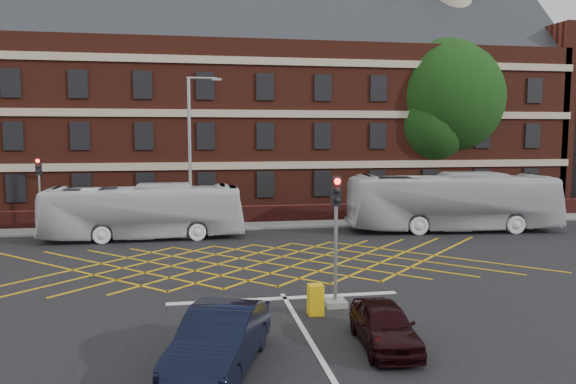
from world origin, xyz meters
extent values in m
plane|color=black|center=(0.00, 0.00, 0.00)|extent=(120.00, 120.00, 0.00)
cube|color=#511E14|center=(0.00, 22.00, 6.00)|extent=(50.00, 12.00, 12.00)
cube|color=#202328|center=(0.00, 22.00, 12.00)|extent=(51.00, 10.61, 10.61)
cube|color=#B7A88C|center=(0.00, 15.92, 7.00)|extent=(50.00, 0.18, 0.50)
cube|color=black|center=(0.00, 15.94, 5.50)|extent=(1.20, 0.14, 1.80)
cylinder|color=#B7A88C|center=(18.00, 22.00, 15.00)|extent=(3.60, 3.60, 6.00)
cube|color=#4B1614|center=(0.00, 13.00, 0.55)|extent=(56.00, 0.50, 1.10)
cube|color=slate|center=(0.00, 12.00, 0.06)|extent=(60.00, 3.00, 0.12)
cube|color=#CC990C|center=(0.00, 2.00, 0.01)|extent=(8.22, 8.22, 0.02)
cube|color=silver|center=(0.00, -3.50, 0.01)|extent=(8.00, 0.30, 0.02)
cube|color=silver|center=(0.00, -10.00, 0.01)|extent=(0.15, 14.00, 0.02)
imported|color=silver|center=(-5.58, 8.75, 1.48)|extent=(10.62, 2.58, 2.95)
imported|color=silver|center=(11.92, 8.18, 1.70)|extent=(12.43, 4.17, 3.40)
imported|color=black|center=(-2.52, -9.00, 0.74)|extent=(2.99, 4.77, 1.48)
imported|color=black|center=(1.86, -8.29, 0.59)|extent=(1.67, 3.57, 1.18)
cylinder|color=black|center=(15.98, 18.26, 3.26)|extent=(0.90, 0.90, 6.51)
sphere|color=black|center=(15.98, 18.26, 8.31)|extent=(9.00, 9.00, 9.00)
sphere|color=black|center=(14.48, 17.46, 6.31)|extent=(5.85, 5.85, 5.85)
sphere|color=black|center=(17.48, 19.06, 6.71)|extent=(5.40, 5.40, 5.40)
cube|color=slate|center=(1.48, -4.65, 0.10)|extent=(0.70, 0.70, 0.20)
cylinder|color=gray|center=(1.48, -4.65, 1.75)|extent=(0.12, 0.12, 3.50)
cube|color=black|center=(1.48, -4.65, 3.80)|extent=(0.30, 0.25, 0.95)
sphere|color=#FF0C05|center=(1.48, -4.79, 4.12)|extent=(0.20, 0.20, 0.20)
cube|color=slate|center=(-11.53, 11.64, 0.10)|extent=(0.70, 0.70, 0.20)
cylinder|color=gray|center=(-11.53, 11.64, 1.75)|extent=(0.12, 0.12, 3.50)
cube|color=black|center=(-11.53, 11.64, 3.80)|extent=(0.30, 0.25, 0.95)
sphere|color=#FF0C05|center=(-11.53, 11.50, 4.12)|extent=(0.20, 0.20, 0.20)
cube|color=slate|center=(-3.09, 8.82, 0.10)|extent=(1.00, 1.00, 0.20)
cylinder|color=gray|center=(-3.09, 8.82, 4.30)|extent=(0.18, 0.18, 8.61)
cylinder|color=gray|center=(-2.39, 8.82, 8.61)|extent=(1.60, 0.12, 0.12)
cube|color=gray|center=(-1.59, 8.82, 8.56)|extent=(0.50, 0.20, 0.12)
cube|color=gold|center=(0.65, -5.39, 0.48)|extent=(0.47, 0.43, 0.96)
camera|label=1|loc=(-3.18, -22.00, 5.61)|focal=35.00mm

